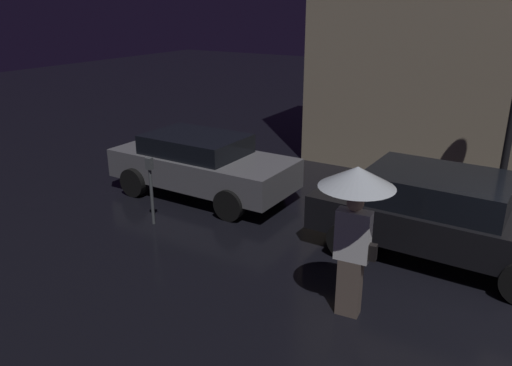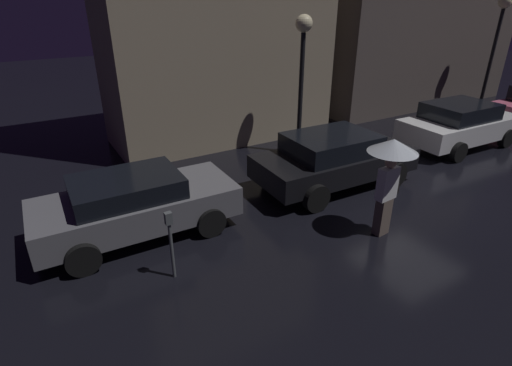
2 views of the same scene
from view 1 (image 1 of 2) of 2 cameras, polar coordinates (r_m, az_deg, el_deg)
parked_car_grey at (r=10.90m, az=-6.26°, el=2.24°), size 4.07×1.90×1.34m
parked_car_black at (r=8.74m, az=20.53°, el=-3.26°), size 4.26×2.05×1.42m
pedestrian_with_umbrella at (r=6.42m, az=11.31°, el=-2.40°), size 0.97×0.97×2.11m
parking_meter at (r=9.52m, az=-11.93°, el=-0.09°), size 0.12×0.10×1.32m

